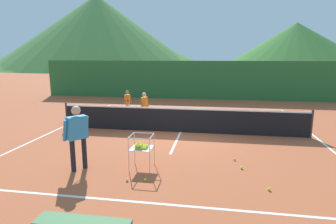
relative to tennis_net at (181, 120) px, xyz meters
name	(u,v)px	position (x,y,z in m)	size (l,w,h in m)	color
ground_plane	(180,132)	(0.00, 0.00, -0.50)	(120.00, 120.00, 0.00)	#B25633
line_baseline_near	(148,203)	(0.00, -5.55, -0.50)	(10.08, 0.08, 0.01)	white
line_baseline_far	(192,107)	(0.00, 5.63, -0.50)	(10.08, 0.08, 0.01)	white
line_sideline_west	(63,127)	(-5.04, 0.00, -0.50)	(0.08, 11.18, 0.01)	white
line_sideline_east	(317,138)	(5.04, 0.00, -0.50)	(0.08, 11.18, 0.01)	white
line_service_center	(180,132)	(0.00, 0.00, -0.50)	(0.08, 5.21, 0.01)	white
tennis_net	(181,120)	(0.00, 0.00, 0.00)	(9.71, 0.08, 1.05)	#333338
instructor	(77,132)	(-2.20, -4.14, 0.53)	(0.59, 0.83, 1.71)	black
student_0	(128,101)	(-2.94, 2.51, 0.28)	(0.41, 0.64, 1.30)	silver
student_1	(144,104)	(-1.85, 1.55, 0.31)	(0.28, 0.54, 1.35)	silver
ball_cart	(141,146)	(-0.61, -3.75, 0.09)	(0.58, 0.58, 0.90)	#B7B7BC
tennis_ball_0	(234,160)	(1.91, -2.82, -0.47)	(0.07, 0.07, 0.07)	yellow
tennis_ball_1	(145,180)	(-0.30, -4.55, -0.47)	(0.07, 0.07, 0.07)	yellow
tennis_ball_2	(71,137)	(-3.87, -1.47, -0.47)	(0.07, 0.07, 0.07)	yellow
tennis_ball_3	(127,180)	(-0.73, -4.65, -0.47)	(0.07, 0.07, 0.07)	yellow
tennis_ball_4	(242,168)	(2.06, -3.43, -0.47)	(0.07, 0.07, 0.07)	yellow
tennis_ball_5	(269,189)	(2.55, -4.59, -0.47)	(0.07, 0.07, 0.07)	yellow
windscreen_fence	(196,80)	(0.00, 8.97, 0.82)	(22.17, 0.08, 2.65)	#286B33
hill_0	(98,32)	(-28.31, 59.16, 8.46)	(50.04, 50.04, 17.91)	#427A38
hill_1	(295,45)	(21.13, 66.77, 5.12)	(37.36, 37.36, 11.24)	#38702D
hill_2	(101,43)	(-29.88, 64.47, 6.13)	(59.98, 59.98, 13.26)	#427A38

